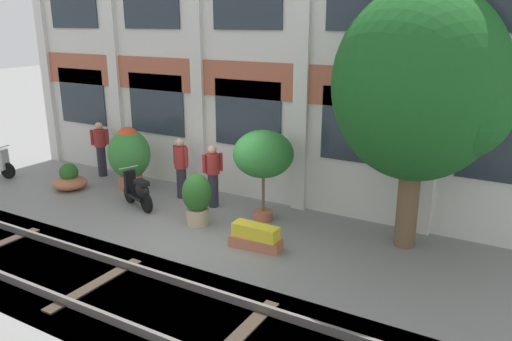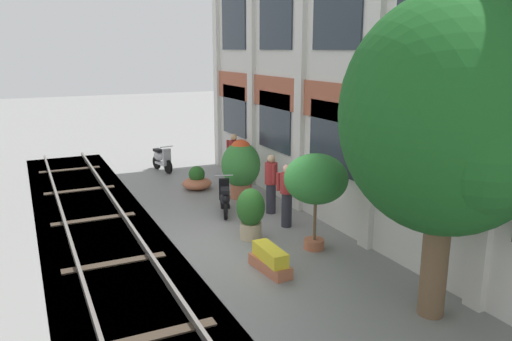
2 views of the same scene
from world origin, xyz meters
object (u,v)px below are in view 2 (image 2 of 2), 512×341
(broadleaf_tree, at_px, (448,122))
(potted_plant_tall_urn, at_px, (316,180))
(potted_plant_glazed_jar, at_px, (241,165))
(resident_by_doorway, at_px, (271,182))
(potted_plant_square_trough, at_px, (270,260))
(potted_plant_wide_bowl, at_px, (197,181))
(scooter_near_curb, at_px, (161,159))
(resident_near_plants, at_px, (234,157))
(resident_watching_tracks, at_px, (287,194))
(potted_plant_ribbed_drum, at_px, (251,212))
(scooter_second_parked, at_px, (225,199))

(broadleaf_tree, xyz_separation_m, potted_plant_tall_urn, (-3.25, -0.26, -1.67))
(potted_plant_glazed_jar, height_order, resident_by_doorway, potted_plant_glazed_jar)
(broadleaf_tree, height_order, potted_plant_square_trough, broadleaf_tree)
(potted_plant_wide_bowl, distance_m, scooter_near_curb, 2.91)
(resident_near_plants, bearing_deg, scooter_near_curb, -100.65)
(resident_by_doorway, xyz_separation_m, resident_watching_tracks, (1.10, -0.13, -0.01))
(potted_plant_ribbed_drum, relative_size, scooter_near_curb, 0.89)
(scooter_near_curb, xyz_separation_m, resident_watching_tracks, (7.12, 1.27, 0.41))
(potted_plant_wide_bowl, xyz_separation_m, scooter_near_curb, (-2.88, -0.37, 0.17))
(potted_plant_tall_urn, bearing_deg, potted_plant_square_trough, -66.34)
(potted_plant_wide_bowl, xyz_separation_m, potted_plant_ribbed_drum, (4.59, -0.25, 0.38))
(resident_by_doorway, bearing_deg, potted_plant_tall_urn, 94.10)
(potted_plant_ribbed_drum, xyz_separation_m, resident_watching_tracks, (-0.35, 1.15, 0.20))
(potted_plant_glazed_jar, xyz_separation_m, potted_plant_tall_urn, (4.29, -0.12, 0.58))
(scooter_near_curb, bearing_deg, resident_near_plants, 19.97)
(broadleaf_tree, relative_size, potted_plant_tall_urn, 2.43)
(broadleaf_tree, xyz_separation_m, potted_plant_square_trough, (-2.62, -1.68, -3.00))
(broadleaf_tree, xyz_separation_m, potted_plant_ribbed_drum, (-4.41, -1.27, -2.59))
(scooter_second_parked, height_order, resident_watching_tracks, resident_watching_tracks)
(potted_plant_wide_bowl, height_order, potted_plant_ribbed_drum, potted_plant_ribbed_drum)
(resident_by_doorway, height_order, resident_near_plants, resident_near_plants)
(scooter_near_curb, bearing_deg, potted_plant_glazed_jar, 3.81)
(potted_plant_ribbed_drum, bearing_deg, potted_plant_glazed_jar, 160.07)
(potted_plant_ribbed_drum, distance_m, potted_plant_tall_urn, 1.80)
(resident_by_doorway, bearing_deg, resident_watching_tracks, 93.24)
(scooter_second_parked, relative_size, resident_by_doorway, 0.82)
(broadleaf_tree, distance_m, scooter_second_parked, 7.00)
(potted_plant_square_trough, height_order, resident_watching_tracks, resident_watching_tracks)
(broadleaf_tree, distance_m, resident_near_plants, 9.46)
(potted_plant_wide_bowl, distance_m, potted_plant_glazed_jar, 1.85)
(broadleaf_tree, distance_m, potted_plant_ribbed_drum, 5.27)
(broadleaf_tree, height_order, resident_by_doorway, broadleaf_tree)
(broadleaf_tree, height_order, scooter_second_parked, broadleaf_tree)
(broadleaf_tree, relative_size, potted_plant_ribbed_drum, 4.31)
(potted_plant_glazed_jar, bearing_deg, potted_plant_square_trough, -17.40)
(resident_by_doorway, bearing_deg, broadleaf_tree, 99.80)
(potted_plant_square_trough, distance_m, scooter_near_curb, 9.27)
(potted_plant_glazed_jar, bearing_deg, potted_plant_tall_urn, -1.63)
(resident_by_doorway, bearing_deg, potted_plant_ribbed_drum, 58.56)
(potted_plant_tall_urn, height_order, potted_plant_square_trough, potted_plant_tall_urn)
(scooter_second_parked, xyz_separation_m, resident_near_plants, (-2.85, 1.49, 0.45))
(potted_plant_tall_urn, distance_m, scooter_second_parked, 3.38)
(broadleaf_tree, xyz_separation_m, resident_watching_tracks, (-4.76, -0.12, -2.39))
(potted_plant_ribbed_drum, bearing_deg, potted_plant_square_trough, -12.79)
(scooter_near_curb, bearing_deg, scooter_second_parked, -9.87)
(scooter_second_parked, bearing_deg, resident_watching_tracks, -126.57)
(potted_plant_glazed_jar, relative_size, potted_plant_ribbed_drum, 1.45)
(resident_watching_tracks, bearing_deg, potted_plant_wide_bowl, -131.70)
(resident_near_plants, bearing_deg, potted_plant_wide_bowl, -36.30)
(potted_plant_tall_urn, height_order, resident_near_plants, potted_plant_tall_urn)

